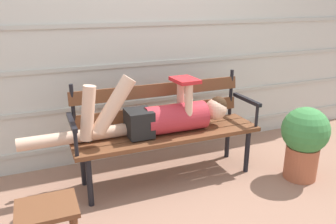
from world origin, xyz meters
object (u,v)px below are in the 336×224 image
reclining_person (159,116)px  park_bench (165,124)px  potted_plant (304,139)px  footstool (48,216)px

reclining_person → park_bench: bearing=38.3°
potted_plant → reclining_person: bearing=159.5°
park_bench → footstool: (-1.01, -0.65, -0.21)m
park_bench → potted_plant: park_bench is taller
footstool → potted_plant: size_ratio=0.55×
reclining_person → potted_plant: (1.16, -0.43, -0.22)m
reclining_person → potted_plant: size_ratio=2.67×
park_bench → reclining_person: bearing=-141.7°
reclining_person → footstool: reclining_person is taller
park_bench → potted_plant: 1.19m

